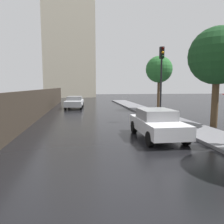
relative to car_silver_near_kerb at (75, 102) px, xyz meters
The scene contains 7 objects.
ground 19.26m from the car_silver_near_kerb, 84.69° to the right, with size 120.00×120.00×0.00m, color black.
car_silver_near_kerb is the anchor object (origin of this frame).
car_white_mid_road 15.09m from the car_silver_near_kerb, 73.77° to the right, with size 1.78×3.98×1.35m.
traffic_light 12.22m from the car_silver_near_kerb, 59.68° to the right, with size 0.26×0.39×4.86m.
street_tree_near 15.42m from the car_silver_near_kerb, 55.14° to the right, with size 3.32×3.32×5.85m.
street_tree_mid 9.68m from the car_silver_near_kerb, 21.41° to the right, with size 2.63×2.63×5.42m.
distant_tower 29.34m from the car_silver_near_kerb, 94.16° to the left, with size 11.61×7.87×34.85m.
Camera 1 is at (-1.10, -4.86, 2.45)m, focal length 34.34 mm.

